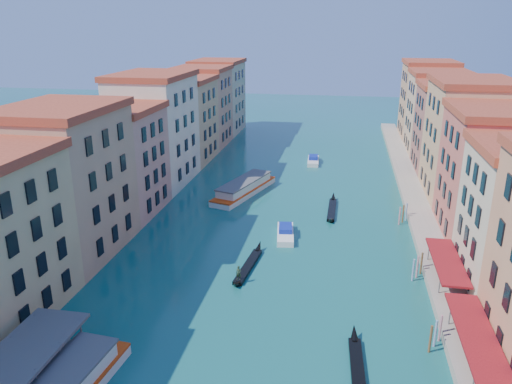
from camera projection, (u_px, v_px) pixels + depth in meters
left_bank_palazzos at (142, 141)px, 88.68m from camera, size 12.80×128.40×21.00m
right_bank_palazzos at (474, 154)px, 79.54m from camera, size 12.80×128.40×21.00m
quay at (416, 205)px, 83.87m from camera, size 4.00×140.00×1.00m
restaurant_awnings at (479, 342)px, 43.92m from camera, size 3.20×44.55×3.12m
mooring_poles_right at (431, 319)px, 50.39m from camera, size 1.44×54.24×3.20m
vaporetto_far at (244, 188)px, 90.64m from camera, size 9.08×18.21×2.65m
gondola_fore at (248, 265)px, 63.44m from camera, size 2.10×12.48×2.49m
gondola_right at (358, 372)px, 43.88m from camera, size 1.69×12.72×2.53m
gondola_far at (332, 208)px, 82.84m from camera, size 1.29×12.96×1.84m
motorboat_mid at (285, 233)px, 72.70m from camera, size 3.22×7.62×1.53m
motorboat_far at (313, 160)px, 110.87m from camera, size 2.69×7.60×1.55m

